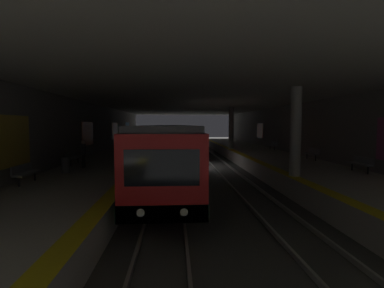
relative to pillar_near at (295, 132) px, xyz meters
The scene contains 19 objects.
ground_plane 11.82m from the pillar_near, 22.55° to the left, with size 120.00×120.00×0.00m, color #42423F.
track_left 11.18m from the pillar_near, 11.60° to the left, with size 60.00×1.53×0.16m.
track_right 12.78m from the pillar_near, 32.01° to the left, with size 60.00×1.53×0.16m.
platform_left 11.07m from the pillar_near, 11.85° to the right, with size 60.00×5.30×1.06m.
platform_right 15.38m from the pillar_near, 46.12° to the left, with size 60.00×5.30×1.06m.
wall_left 11.66m from the pillar_near, 25.96° to the right, with size 60.00×0.56×5.60m.
wall_right 17.36m from the pillar_near, 52.67° to the left, with size 60.00×0.56×5.60m.
ceiling_slab 11.61m from the pillar_near, 22.55° to the left, with size 60.00×19.40×0.40m.
pillar_near is the anchor object (origin of this frame).
pillar_far 16.65m from the pillar_near, ahead, with size 0.56×0.56×4.55m.
metro_train 14.78m from the pillar_near, 26.42° to the left, with size 37.98×2.83×3.49m.
bench_left_near 4.62m from the pillar_near, 77.87° to the right, with size 1.70×0.47×0.86m.
bench_left_mid 7.97m from the pillar_near, 32.55° to the right, with size 1.70×0.47×0.86m.
bench_left_far 15.84m from the pillar_near, 15.41° to the right, with size 1.70×0.47×0.86m.
bench_right_near 13.05m from the pillar_near, 95.03° to the left, with size 1.70×0.47×0.86m.
bench_right_mid 13.90m from the pillar_near, 69.10° to the left, with size 1.70×0.47×0.86m.
person_waiting_near 12.40m from the pillar_near, 73.08° to the left, with size 0.60×0.23×1.69m.
person_walking_mid 21.42m from the pillar_near, 28.94° to the left, with size 0.60×0.22×1.64m.
trash_bin 12.40m from the pillar_near, 82.16° to the left, with size 0.44×0.44×0.85m.
Camera 1 is at (-24.70, 1.82, 3.68)m, focal length 26.66 mm.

